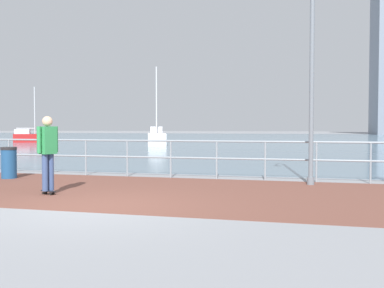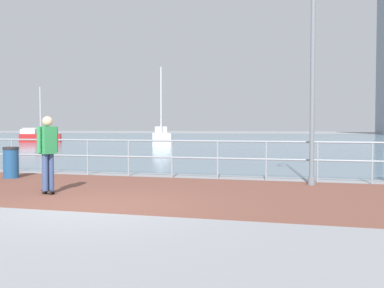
{
  "view_description": "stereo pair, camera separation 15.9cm",
  "coord_description": "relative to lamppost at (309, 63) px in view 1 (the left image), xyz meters",
  "views": [
    {
      "loc": [
        3.91,
        -7.61,
        1.52
      ],
      "look_at": [
        1.17,
        3.01,
        1.1
      ],
      "focal_mm": 41.41,
      "sensor_mm": 36.0,
      "label": 1
    },
    {
      "loc": [
        4.07,
        -7.56,
        1.52
      ],
      "look_at": [
        1.17,
        3.01,
        1.1
      ],
      "focal_mm": 41.41,
      "sensor_mm": 36.0,
      "label": 2
    }
  ],
  "objects": [
    {
      "name": "sailboat_yellow",
      "position": [
        -12.27,
        23.46,
        -2.54
      ],
      "size": [
        2.98,
        4.88,
        6.55
      ],
      "color": "white",
      "rests_on": "ground"
    },
    {
      "name": "brick_paving",
      "position": [
        -3.97,
        -2.02,
        -3.17
      ],
      "size": [
        28.0,
        5.52,
        0.01
      ],
      "primitive_type": "cube",
      "color": "brown",
      "rests_on": "ground"
    },
    {
      "name": "trash_bin",
      "position": [
        -8.58,
        -0.59,
        -2.7
      ],
      "size": [
        0.46,
        0.46,
        0.93
      ],
      "color": "navy",
      "rests_on": "ground"
    },
    {
      "name": "ground",
      "position": [
        -3.97,
        35.72,
        -3.17
      ],
      "size": [
        220.0,
        220.0,
        0.0
      ],
      "primitive_type": "plane",
      "color": "gray"
    },
    {
      "name": "harbor_water",
      "position": [
        -3.97,
        45.74,
        -3.17
      ],
      "size": [
        180.0,
        88.0,
        0.0
      ],
      "primitive_type": "cube",
      "color": "slate",
      "rests_on": "ground"
    },
    {
      "name": "skateboarder",
      "position": [
        -5.67,
        -3.11,
        -2.1
      ],
      "size": [
        0.41,
        0.55,
        1.76
      ],
      "color": "black",
      "rests_on": "ground"
    },
    {
      "name": "waterfront_railing",
      "position": [
        -3.97,
        0.74,
        -2.39
      ],
      "size": [
        25.25,
        0.06,
        1.13
      ],
      "color": "#8C99A3",
      "rests_on": "ground"
    },
    {
      "name": "lamppost",
      "position": [
        0.0,
        0.0,
        0.0
      ],
      "size": [
        0.52,
        0.76,
        5.73
      ],
      "color": "slate",
      "rests_on": "ground"
    },
    {
      "name": "sailboat_ivory",
      "position": [
        -26.18,
        26.53,
        -2.64
      ],
      "size": [
        4.04,
        2.79,
        5.48
      ],
      "color": "#B21E1E",
      "rests_on": "ground"
    }
  ]
}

